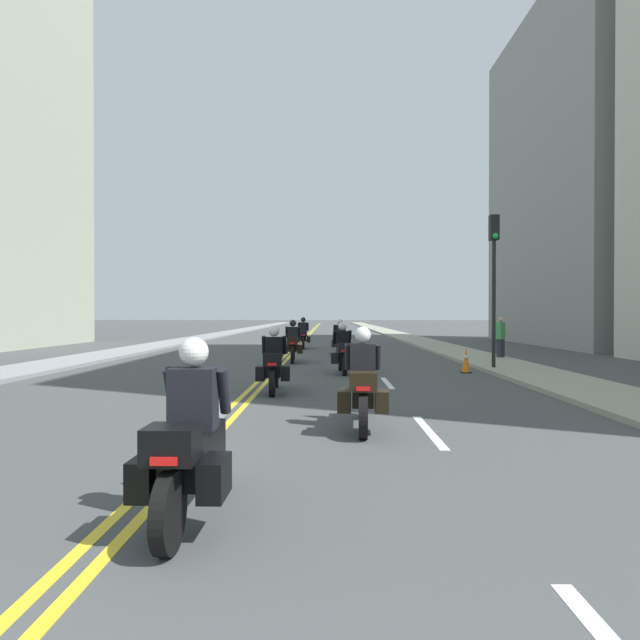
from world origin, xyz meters
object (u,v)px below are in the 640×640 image
at_px(motorcycle_4, 293,345).
at_px(motorcycle_5, 340,340).
at_px(motorcycle_2, 274,365).
at_px(motorcycle_6, 303,336).
at_px(motorcycle_0, 191,447).
at_px(motorcycle_3, 343,352).
at_px(traffic_light_near, 494,264).
at_px(traffic_cone_0, 466,360).
at_px(motorcycle_1, 363,388).
at_px(pedestrian_0, 501,338).

relative_size(motorcycle_4, motorcycle_5, 1.06).
xyz_separation_m(motorcycle_2, motorcycle_4, (-0.09, 8.11, 0.03)).
bearing_deg(motorcycle_6, motorcycle_5, -67.21).
xyz_separation_m(motorcycle_0, motorcycle_2, (-0.07, 7.92, -0.02)).
height_order(motorcycle_3, motorcycle_5, motorcycle_5).
bearing_deg(motorcycle_3, motorcycle_6, 95.04).
height_order(motorcycle_5, motorcycle_6, motorcycle_6).
bearing_deg(motorcycle_0, traffic_light_near, 64.04).
relative_size(motorcycle_0, traffic_cone_0, 2.70).
distance_m(motorcycle_0, traffic_cone_0, 13.41).
bearing_deg(motorcycle_3, motorcycle_5, 86.23).
bearing_deg(traffic_light_near, motorcycle_6, 119.98).
height_order(motorcycle_1, motorcycle_2, motorcycle_1).
bearing_deg(motorcycle_6, motorcycle_2, -91.81).
xyz_separation_m(motorcycle_5, traffic_light_near, (4.76, -7.46, 2.75)).
xyz_separation_m(motorcycle_4, motorcycle_5, (1.87, 4.26, -0.01)).
bearing_deg(traffic_cone_0, motorcycle_1, -113.96).
bearing_deg(motorcycle_0, motorcycle_1, 66.76).
relative_size(motorcycle_3, traffic_light_near, 0.42).
bearing_deg(motorcycle_0, motorcycle_2, 91.34).
bearing_deg(pedestrian_0, motorcycle_0, -158.51).
xyz_separation_m(motorcycle_4, pedestrian_0, (8.17, 1.02, 0.22)).
height_order(motorcycle_4, motorcycle_5, motorcycle_4).
relative_size(motorcycle_2, motorcycle_5, 1.00).
bearing_deg(motorcycle_4, traffic_light_near, -28.00).
bearing_deg(motorcycle_5, motorcycle_4, -114.21).
height_order(traffic_light_near, pedestrian_0, traffic_light_near).
relative_size(motorcycle_0, traffic_light_near, 0.43).
xyz_separation_m(motorcycle_2, traffic_light_near, (6.55, 4.91, 2.77)).
bearing_deg(motorcycle_6, traffic_light_near, -62.07).
xyz_separation_m(motorcycle_6, pedestrian_0, (8.16, -7.26, 0.22)).
height_order(motorcycle_6, traffic_cone_0, motorcycle_6).
height_order(motorcycle_3, traffic_cone_0, motorcycle_3).
bearing_deg(pedestrian_0, motorcycle_1, -158.84).
bearing_deg(traffic_light_near, motorcycle_2, -143.15).
distance_m(motorcycle_0, pedestrian_0, 18.84).
relative_size(motorcycle_3, traffic_cone_0, 2.63).
bearing_deg(motorcycle_2, motorcycle_0, -92.27).
distance_m(motorcycle_6, pedestrian_0, 10.92).
xyz_separation_m(motorcycle_2, motorcycle_3, (1.70, 4.13, 0.01)).
height_order(motorcycle_0, motorcycle_3, motorcycle_0).
xyz_separation_m(motorcycle_1, motorcycle_4, (-1.89, 12.15, 0.01)).
relative_size(motorcycle_4, motorcycle_6, 1.04).
xyz_separation_m(motorcycle_2, motorcycle_5, (1.79, 12.37, 0.02)).
height_order(motorcycle_1, traffic_cone_0, motorcycle_1).
bearing_deg(traffic_light_near, motorcycle_5, 122.54).
relative_size(motorcycle_0, pedestrian_0, 1.25).
distance_m(motorcycle_4, motorcycle_5, 4.66).
height_order(motorcycle_0, motorcycle_1, motorcycle_1).
xyz_separation_m(motorcycle_3, traffic_cone_0, (3.82, 0.19, -0.26)).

